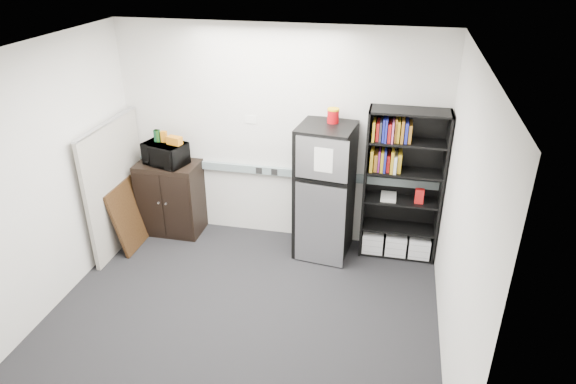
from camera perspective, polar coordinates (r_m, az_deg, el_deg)
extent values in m
plane|color=black|center=(5.52, -5.15, -13.59)|extent=(4.00, 4.00, 0.00)
cube|color=silver|center=(6.31, -1.01, 6.13)|extent=(4.00, 0.02, 2.70)
cube|color=silver|center=(4.61, 18.65, -3.44)|extent=(0.02, 3.50, 2.70)
cube|color=silver|center=(5.67, -25.44, 1.02)|extent=(0.02, 3.50, 2.70)
cube|color=white|center=(4.32, -6.64, 15.05)|extent=(4.00, 3.50, 0.02)
cube|color=gray|center=(6.45, -1.04, 2.29)|extent=(3.92, 0.05, 0.10)
cube|color=white|center=(6.32, -4.16, 8.03)|extent=(0.14, 0.00, 0.10)
cube|color=black|center=(6.16, 8.56, 1.00)|extent=(0.02, 0.34, 1.85)
cube|color=black|center=(6.18, 16.65, 0.23)|extent=(0.02, 0.34, 1.85)
cube|color=black|center=(6.30, 12.64, 1.25)|extent=(0.90, 0.02, 1.85)
cube|color=black|center=(5.83, 13.50, 8.72)|extent=(0.90, 0.34, 0.02)
cube|color=black|center=(6.59, 11.84, -6.48)|extent=(0.85, 0.32, 0.03)
cube|color=black|center=(6.41, 12.13, -3.85)|extent=(0.85, 0.32, 0.03)
cube|color=black|center=(6.24, 12.45, -0.91)|extent=(0.85, 0.32, 0.02)
cube|color=black|center=(6.08, 12.78, 2.19)|extent=(0.85, 0.32, 0.02)
cube|color=black|center=(5.94, 13.14, 5.44)|extent=(0.85, 0.32, 0.02)
cube|color=silver|center=(6.51, 9.44, -5.27)|extent=(0.25, 0.30, 0.25)
cube|color=silver|center=(6.51, 11.91, -5.51)|extent=(0.25, 0.30, 0.25)
cube|color=silver|center=(6.52, 14.37, -5.73)|extent=(0.25, 0.30, 0.25)
cube|color=gray|center=(6.64, -18.54, 0.60)|extent=(0.05, 1.30, 1.60)
cube|color=#B2B2B7|center=(6.35, -19.58, 7.19)|extent=(0.06, 1.30, 0.02)
cube|color=black|center=(6.88, -12.86, -0.61)|extent=(0.78, 0.49, 0.97)
cube|color=black|center=(6.76, -15.15, -1.39)|extent=(0.36, 0.01, 0.86)
cube|color=black|center=(6.61, -12.25, -1.72)|extent=(0.36, 0.01, 0.86)
cylinder|color=#B2B2B7|center=(6.67, -14.21, -1.20)|extent=(0.02, 0.02, 0.02)
cylinder|color=#B2B2B7|center=(6.63, -13.43, -1.29)|extent=(0.02, 0.02, 0.02)
imported|color=black|center=(6.61, -13.48, 4.17)|extent=(0.59, 0.47, 0.28)
cube|color=#245C1A|center=(6.61, -14.33, 6.08)|extent=(0.08, 0.07, 0.15)
cube|color=#0D391E|center=(6.61, -14.33, 6.08)|extent=(0.07, 0.05, 0.15)
cube|color=#C57312|center=(6.57, -13.62, 6.00)|extent=(0.07, 0.05, 0.14)
cube|color=#C37013|center=(6.47, -12.50, 5.61)|extent=(0.20, 0.14, 0.10)
cube|color=black|center=(6.13, 4.08, -0.03)|extent=(0.69, 0.69, 1.63)
cube|color=silver|center=(5.61, 3.77, 3.61)|extent=(0.59, 0.09, 0.49)
cube|color=silver|center=(5.98, 3.54, -3.76)|extent=(0.59, 0.09, 1.04)
cube|color=black|center=(5.71, 3.67, 1.00)|extent=(0.59, 0.08, 0.03)
cube|color=white|center=(5.59, 3.95, 3.54)|extent=(0.21, 0.03, 0.28)
cube|color=black|center=(5.81, 4.34, 7.28)|extent=(0.69, 0.69, 0.02)
cylinder|color=#A9070D|center=(5.88, 5.04, 8.46)|extent=(0.13, 0.13, 0.17)
cylinder|color=gold|center=(5.86, 5.07, 9.33)|extent=(0.14, 0.14, 0.02)
cube|color=black|center=(6.72, -17.22, -2.49)|extent=(0.23, 0.66, 0.83)
cube|color=beige|center=(6.71, -17.07, -2.51)|extent=(0.17, 0.56, 0.70)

